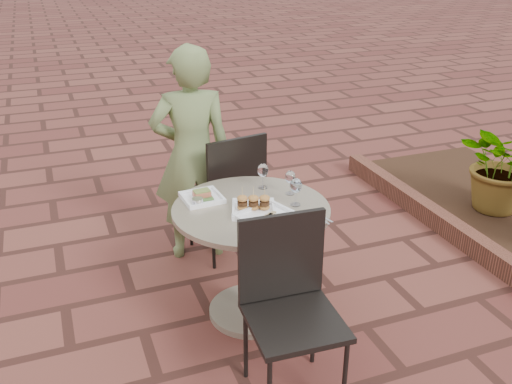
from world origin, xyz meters
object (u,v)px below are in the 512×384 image
object	(u,v)px
cafe_table	(251,245)
chair_far	(230,186)
plate_salmon	(202,197)
plate_tuna	(269,218)
chair_near	(288,294)
diner	(192,156)
plate_sliders	(253,206)

from	to	relation	value
cafe_table	chair_far	xyz separation A→B (m)	(0.11, 0.71, 0.07)
plate_salmon	plate_tuna	distance (m)	0.47
cafe_table	plate_tuna	distance (m)	0.33
chair_near	plate_tuna	distance (m)	0.47
cafe_table	diner	distance (m)	0.89
cafe_table	chair_far	bearing A→B (deg)	81.42
chair_near	plate_salmon	size ratio (longest dim) A/B	3.96
chair_near	plate_sliders	size ratio (longest dim) A/B	3.08
chair_far	chair_near	distance (m)	1.33
cafe_table	chair_near	xyz separation A→B (m)	(-0.03, -0.61, 0.07)
diner	cafe_table	bearing A→B (deg)	106.82
plate_salmon	chair_near	bearing A→B (deg)	-76.22
plate_sliders	diner	bearing A→B (deg)	97.47
chair_near	plate_sliders	distance (m)	0.60
chair_far	plate_salmon	size ratio (longest dim) A/B	3.96
plate_sliders	plate_tuna	size ratio (longest dim) A/B	0.82
diner	plate_salmon	distance (m)	0.65
diner	plate_sliders	distance (m)	0.90
chair_far	plate_tuna	distance (m)	0.92
plate_salmon	chair_far	bearing A→B (deg)	56.40
plate_sliders	plate_salmon	bearing A→B (deg)	132.28
plate_salmon	plate_sliders	world-z (taller)	plate_sliders
cafe_table	chair_near	bearing A→B (deg)	-93.18
chair_far	plate_tuna	xyz separation A→B (m)	(-0.07, -0.89, 0.20)
cafe_table	diner	bearing A→B (deg)	98.32
diner	plate_tuna	size ratio (longest dim) A/B	4.14
cafe_table	plate_sliders	size ratio (longest dim) A/B	2.98
chair_near	plate_tuna	xyz separation A→B (m)	(0.07, 0.42, 0.20)
cafe_table	plate_salmon	world-z (taller)	plate_salmon
chair_far	diner	world-z (taller)	diner
chair_far	plate_sliders	bearing A→B (deg)	71.87
diner	plate_sliders	xyz separation A→B (m)	(0.12, -0.89, 0.01)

